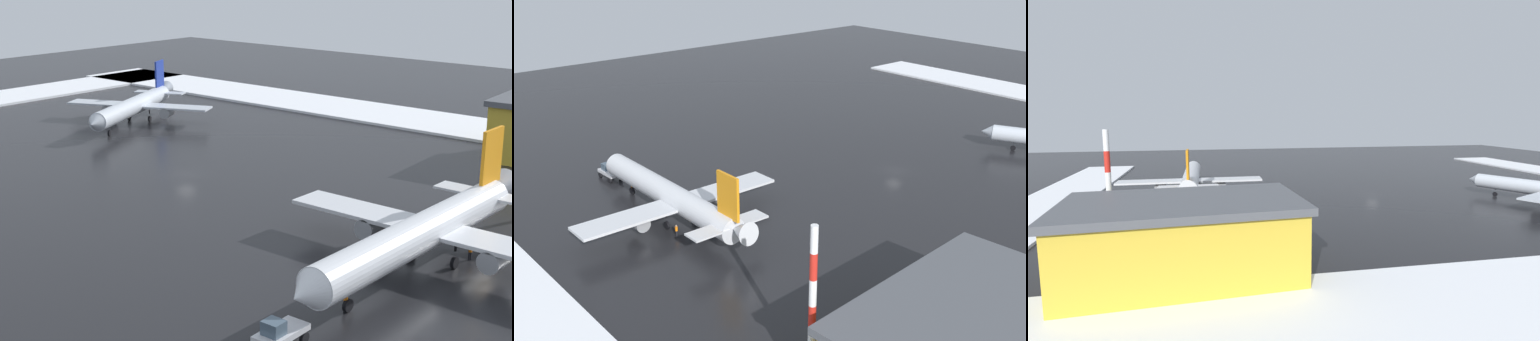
# 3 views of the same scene
# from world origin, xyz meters

# --- Properties ---
(ground_plane) EXTENTS (240.00, 240.00, 0.00)m
(ground_plane) POSITION_xyz_m (0.00, 0.00, 0.00)
(ground_plane) COLOR black
(snow_bank_far) EXTENTS (152.00, 16.00, 0.45)m
(snow_bank_far) POSITION_xyz_m (0.00, -50.00, 0.22)
(snow_bank_far) COLOR white
(snow_bank_far) RESTS_ON ground_plane
(airplane_distant_tail) EXTENTS (30.91, 37.40, 11.13)m
(airplane_distant_tail) POSITION_xyz_m (-39.76, 8.29, 3.68)
(airplane_distant_tail) COLOR silver
(airplane_distant_tail) RESTS_ON ground_plane
(airplane_parked_starboard) EXTENTS (24.92, 29.33, 9.26)m
(airplane_parked_starboard) POSITION_xyz_m (29.43, -16.66, 3.06)
(airplane_parked_starboard) COLOR silver
(airplane_parked_starboard) RESTS_ON ground_plane
(pushback_tug) EXTENTS (2.39, 4.65, 2.50)m
(pushback_tug) POSITION_xyz_m (-39.20, 28.70, 1.28)
(pushback_tug) COLOR silver
(pushback_tug) RESTS_ON ground_plane
(ground_crew_near_tug) EXTENTS (0.36, 0.36, 1.71)m
(ground_crew_near_tug) POSITION_xyz_m (-42.29, 3.25, 0.97)
(ground_crew_near_tug) COLOR black
(ground_crew_near_tug) RESTS_ON ground_plane
(ground_crew_by_nose_gear) EXTENTS (0.36, 0.36, 1.71)m
(ground_crew_by_nose_gear) POSITION_xyz_m (-39.52, 20.36, 0.97)
(ground_crew_by_nose_gear) COLOR black
(ground_crew_by_nose_gear) RESTS_ON ground_plane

